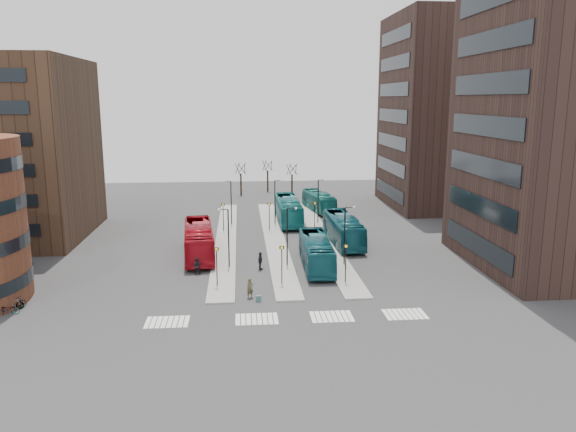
{
  "coord_description": "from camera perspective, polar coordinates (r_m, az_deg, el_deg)",
  "views": [
    {
      "loc": [
        -2.1,
        -37.85,
        17.08
      ],
      "look_at": [
        2.84,
        19.69,
        5.0
      ],
      "focal_mm": 35.0,
      "sensor_mm": 36.0,
      "label": 1
    }
  ],
  "objects": [
    {
      "name": "traveller",
      "position": [
        49.41,
        -3.88,
        -7.33
      ],
      "size": [
        0.78,
        0.69,
        1.8
      ],
      "primitive_type": "imported",
      "rotation": [
        0.0,
        0.0,
        0.48
      ],
      "color": "#48452B",
      "rests_on": "ground"
    },
    {
      "name": "teal_bus_b",
      "position": [
        78.73,
        0.03,
        0.61
      ],
      "size": [
        3.07,
        12.77,
        3.55
      ],
      "primitive_type": "imported",
      "rotation": [
        0.0,
        0.0,
        0.01
      ],
      "color": "#166F71",
      "rests_on": "ground"
    },
    {
      "name": "sign_poles",
      "position": [
        62.71,
        -1.38,
        -1.72
      ],
      "size": [
        12.45,
        22.12,
        3.65
      ],
      "color": "black",
      "rests_on": "ground"
    },
    {
      "name": "bicycle_far",
      "position": [
        52.41,
        -26.01,
        -7.92
      ],
      "size": [
        1.87,
        1.19,
        0.93
      ],
      "primitive_type": "imported",
      "rotation": [
        0.0,
        0.0,
        1.92
      ],
      "color": "gray",
      "rests_on": "ground"
    },
    {
      "name": "island_right",
      "position": [
        70.68,
        3.46,
        -2.13
      ],
      "size": [
        2.5,
        45.0,
        0.15
      ],
      "primitive_type": "cube",
      "color": "gray",
      "rests_on": "ground"
    },
    {
      "name": "teal_bus_d",
      "position": [
        87.26,
        3.14,
        1.5
      ],
      "size": [
        4.2,
        10.92,
        2.97
      ],
      "primitive_type": "imported",
      "rotation": [
        0.0,
        0.0,
        0.16
      ],
      "color": "#146561",
      "rests_on": "ground"
    },
    {
      "name": "red_bus",
      "position": [
        62.72,
        -9.06,
        -2.45
      ],
      "size": [
        4.13,
        13.06,
        3.58
      ],
      "primitive_type": "imported",
      "rotation": [
        0.0,
        0.0,
        0.09
      ],
      "color": "#A50C19",
      "rests_on": "ground"
    },
    {
      "name": "teal_bus_c",
      "position": [
        67.68,
        5.63,
        -1.36
      ],
      "size": [
        3.19,
        12.43,
        3.44
      ],
      "primitive_type": "imported",
      "rotation": [
        0.0,
        0.0,
        0.02
      ],
      "color": "#12515D",
      "rests_on": "ground"
    },
    {
      "name": "commuter_a",
      "position": [
        56.58,
        -9.22,
        -5.01
      ],
      "size": [
        1.0,
        0.89,
        1.71
      ],
      "primitive_type": "imported",
      "rotation": [
        0.0,
        0.0,
        2.8
      ],
      "color": "black",
      "rests_on": "ground"
    },
    {
      "name": "suitcase",
      "position": [
        48.8,
        -3.02,
        -8.36
      ],
      "size": [
        0.46,
        0.39,
        0.53
      ],
      "primitive_type": "cube",
      "rotation": [
        0.0,
        0.0,
        0.13
      ],
      "color": "navy",
      "rests_on": "ground"
    },
    {
      "name": "island_left",
      "position": [
        69.98,
        -6.32,
        -2.32
      ],
      "size": [
        2.5,
        45.0,
        0.15
      ],
      "primitive_type": "cube",
      "color": "gray",
      "rests_on": "ground"
    },
    {
      "name": "ground",
      "position": [
        41.58,
        -1.61,
        -12.44
      ],
      "size": [
        160.0,
        160.0,
        0.0
      ],
      "primitive_type": "plane",
      "color": "#2D2D2F",
      "rests_on": "ground"
    },
    {
      "name": "bare_trees",
      "position": [
        101.65,
        -2.17,
        3.69
      ],
      "size": [
        10.97,
        8.14,
        5.9
      ],
      "color": "black",
      "rests_on": "ground"
    },
    {
      "name": "bicycle_mid",
      "position": [
        52.13,
        -26.12,
        -7.97
      ],
      "size": [
        1.73,
        0.49,
        1.04
      ],
      "primitive_type": "imported",
      "rotation": [
        0.0,
        0.0,
        1.57
      ],
      "color": "gray",
      "rests_on": "ground"
    },
    {
      "name": "tower_far",
      "position": [
        94.26,
        16.55,
        10.07
      ],
      "size": [
        20.12,
        20.0,
        30.0
      ],
      "color": "#32211C",
      "rests_on": "ground"
    },
    {
      "name": "teal_bus_a",
      "position": [
        58.05,
        2.88,
        -3.66
      ],
      "size": [
        3.01,
        11.61,
        3.22
      ],
      "primitive_type": "imported",
      "rotation": [
        0.0,
        0.0,
        -0.03
      ],
      "color": "#124F5A",
      "rests_on": "ground"
    },
    {
      "name": "lamp_posts",
      "position": [
        67.39,
        -0.77,
        0.25
      ],
      "size": [
        14.04,
        20.24,
        6.12
      ],
      "color": "black",
      "rests_on": "ground"
    },
    {
      "name": "commuter_c",
      "position": [
        55.29,
        2.24,
        -5.28
      ],
      "size": [
        1.07,
        1.26,
        1.69
      ],
      "primitive_type": "imported",
      "rotation": [
        0.0,
        0.0,
        4.22
      ],
      "color": "black",
      "rests_on": "ground"
    },
    {
      "name": "island_mid",
      "position": [
        70.07,
        -1.4,
        -2.23
      ],
      "size": [
        2.5,
        45.0,
        0.15
      ],
      "primitive_type": "cube",
      "color": "gray",
      "rests_on": "ground"
    },
    {
      "name": "commuter_b",
      "position": [
        57.27,
        -2.84,
        -4.58
      ],
      "size": [
        0.8,
        1.18,
        1.86
      ],
      "primitive_type": "imported",
      "rotation": [
        0.0,
        0.0,
        1.22
      ],
      "color": "black",
      "rests_on": "ground"
    },
    {
      "name": "bicycle_near",
      "position": [
        51.05,
        -26.62,
        -8.47
      ],
      "size": [
        1.92,
        1.04,
        0.96
      ],
      "primitive_type": "imported",
      "rotation": [
        0.0,
        0.0,
        1.81
      ],
      "color": "gray",
      "rests_on": "ground"
    },
    {
      "name": "crosswalk_stripes",
      "position": [
        45.37,
        0.33,
        -10.3
      ],
      "size": [
        22.35,
        2.4,
        0.01
      ],
      "color": "silver",
      "rests_on": "ground"
    }
  ]
}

